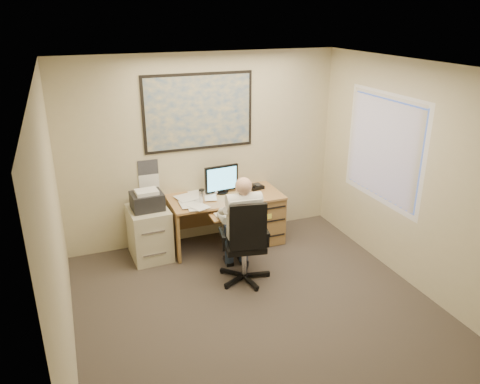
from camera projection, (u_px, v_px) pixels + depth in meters
name	position (u px, v px, depth m)	size (l,w,h in m)	color
room_shell	(268.00, 208.00, 4.71)	(4.00, 4.50, 2.70)	#39322C
desk	(246.00, 212.00, 6.86)	(1.60, 0.97, 1.15)	#B2824C
world_map	(199.00, 112.00, 6.42)	(1.56, 0.03, 1.06)	#1E4C93
wall_calendar	(149.00, 175.00, 6.48)	(0.28, 0.01, 0.42)	white
window_blinds	(383.00, 149.00, 5.98)	(0.06, 1.40, 1.30)	beige
filing_cabinet	(149.00, 228.00, 6.38)	(0.54, 0.64, 1.00)	beige
office_chair	(246.00, 258.00, 5.83)	(0.78, 0.78, 1.13)	black
person	(243.00, 230.00, 5.77)	(0.55, 0.79, 1.36)	silver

